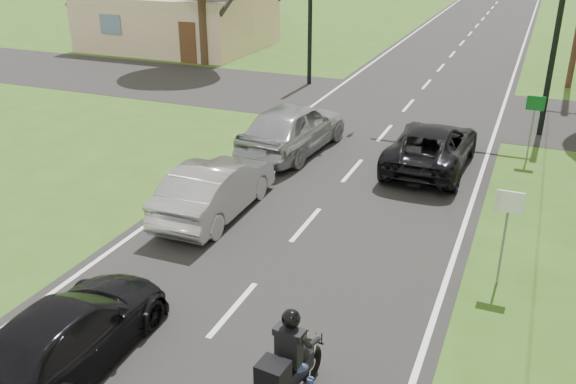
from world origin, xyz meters
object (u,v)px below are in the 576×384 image
object	(u,v)px
motorcycle_rider	(288,373)
traffic_signal	(501,14)
silver_sedan	(216,188)
silver_suv	(293,127)
dark_suv	(432,146)
dark_car_behind	(69,334)
sign_white	(507,215)
sign_green	(534,113)

from	to	relation	value
motorcycle_rider	traffic_signal	world-z (taller)	traffic_signal
silver_sedan	silver_suv	bearing A→B (deg)	-91.36
motorcycle_rider	dark_suv	bearing A→B (deg)	95.24
dark_suv	traffic_signal	distance (m)	6.00
dark_car_behind	traffic_signal	size ratio (longest dim) A/B	0.67
traffic_signal	sign_white	world-z (taller)	traffic_signal
dark_suv	traffic_signal	bearing A→B (deg)	-103.11
silver_sedan	traffic_signal	bearing A→B (deg)	-119.86
sign_white	sign_green	world-z (taller)	same
silver_suv	sign_green	size ratio (longest dim) A/B	2.34
dark_car_behind	traffic_signal	xyz separation A→B (m)	(5.13, 16.50, 3.50)
motorcycle_rider	traffic_signal	size ratio (longest dim) A/B	0.33
silver_suv	traffic_signal	xyz separation A→B (m)	(5.67, 5.10, 3.28)
dark_car_behind	sign_white	bearing A→B (deg)	-141.78
dark_suv	motorcycle_rider	bearing A→B (deg)	90.47
silver_suv	dark_car_behind	world-z (taller)	silver_suv
motorcycle_rider	sign_white	world-z (taller)	sign_white
dark_suv	sign_white	size ratio (longest dim) A/B	2.33
traffic_signal	sign_white	bearing A→B (deg)	-82.95
silver_suv	sign_white	distance (m)	9.22
dark_car_behind	sign_green	xyz separation A→B (m)	(6.69, 13.48, 0.96)
silver_suv	sign_white	world-z (taller)	sign_white
silver_sedan	sign_white	bearing A→B (deg)	173.31
traffic_signal	sign_green	bearing A→B (deg)	-62.62
motorcycle_rider	sign_green	xyz separation A→B (m)	(2.87, 13.06, 0.88)
dark_car_behind	sign_green	size ratio (longest dim) A/B	2.02
dark_suv	traffic_signal	xyz separation A→B (m)	(1.20, 4.77, 3.44)
dark_suv	silver_sedan	bearing A→B (deg)	51.51
dark_suv	traffic_signal	world-z (taller)	traffic_signal
silver_suv	traffic_signal	distance (m)	8.31
motorcycle_rider	silver_suv	xyz separation A→B (m)	(-4.37, 10.97, 0.14)
dark_car_behind	sign_white	world-z (taller)	sign_white
dark_suv	sign_green	size ratio (longest dim) A/B	2.33
silver_sedan	sign_green	bearing A→B (deg)	-135.85
motorcycle_rider	dark_suv	xyz separation A→B (m)	(0.11, 11.31, -0.02)
silver_suv	sign_white	size ratio (longest dim) A/B	2.34
dark_suv	sign_white	xyz separation A→B (m)	(2.56, -6.25, 0.90)
dark_suv	dark_car_behind	distance (m)	12.37
dark_car_behind	sign_green	world-z (taller)	sign_green
silver_sedan	sign_green	world-z (taller)	sign_green
sign_green	silver_suv	bearing A→B (deg)	-163.90
motorcycle_rider	dark_car_behind	world-z (taller)	motorcycle_rider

